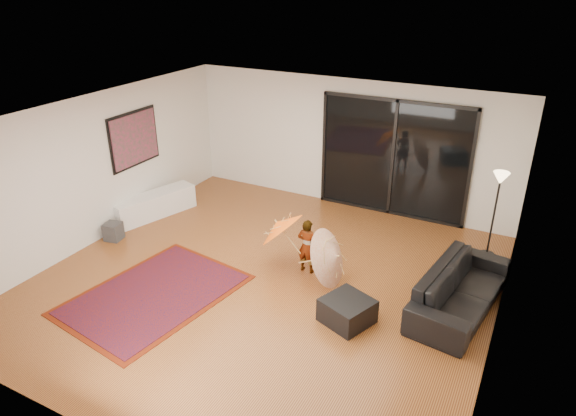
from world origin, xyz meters
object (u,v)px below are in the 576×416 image
Objects in this scene: media_console at (154,205)px; sofa at (461,289)px; ottoman at (347,311)px; child at (307,246)px.

sofa reaches higher than media_console.
child reaches higher than ottoman.
child is at bearing 138.65° from ottoman.
sofa is at bearing 13.70° from media_console.
ottoman is at bearing 0.33° from media_console.
sofa is 3.54× the size of ottoman.
media_console reaches higher than ottoman.
media_console is 1.85× the size of child.
media_console is at bearing -6.51° from child.
ottoman is 0.67× the size of child.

